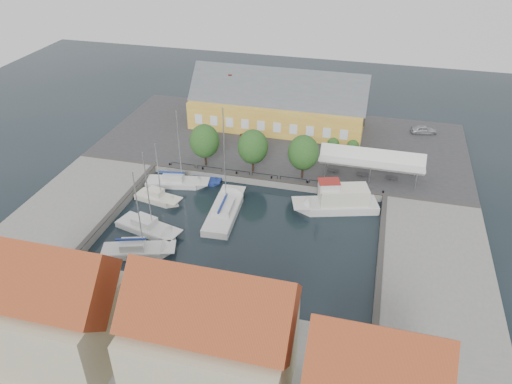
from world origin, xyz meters
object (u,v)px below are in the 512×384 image
warehouse (275,105)px  launch_nw (205,182)px  west_boat_c (147,228)px  center_sailboat (224,212)px  west_boat_b (158,199)px  tent_canopy (372,160)px  west_boat_a (176,183)px  launch_sw (86,274)px  west_boat_d (137,251)px  trawler (339,202)px  car_red (247,139)px  car_silver (424,130)px

warehouse → launch_nw: bearing=-105.8°
west_boat_c → center_sailboat: bearing=34.1°
center_sailboat → west_boat_b: size_ratio=1.62×
tent_canopy → launch_nw: 23.05m
west_boat_a → launch_sw: (-2.18, -19.85, -0.18)m
tent_canopy → west_boat_d: size_ratio=1.25×
trawler → car_red: bearing=139.5°
warehouse → west_boat_c: size_ratio=2.51×
tent_canopy → launch_sw: 38.99m
launch_nw → trawler: bearing=-5.9°
launch_nw → west_boat_d: bearing=-97.8°
west_boat_a → west_boat_c: 10.80m
west_boat_c → tent_canopy: bearing=35.5°
car_red → launch_nw: (-2.92, -11.55, -1.51)m
west_boat_a → west_boat_b: (-0.83, -4.38, -0.01)m
west_boat_d → launch_sw: bearing=-127.3°
launch_sw → west_boat_a: bearing=83.7°
car_red → trawler: bearing=-74.4°
warehouse → trawler: size_ratio=2.53×
launch_nw → warehouse: bearing=74.2°
car_red → west_boat_a: (-6.63, -13.06, -1.33)m
west_boat_a → west_boat_c: bearing=-86.2°
tent_canopy → west_boat_b: 29.19m
tent_canopy → west_boat_b: west_boat_b is taller
launch_nw → launch_sw: bearing=-105.4°
center_sailboat → car_red: bearing=96.4°
car_silver → launch_sw: size_ratio=0.91×
car_silver → launch_sw: car_silver is taller
west_boat_b → launch_sw: size_ratio=2.07×
warehouse → car_silver: (24.13, 2.55, -2.75)m
warehouse → west_boat_b: bearing=-111.6°
warehouse → launch_nw: size_ratio=6.44×
car_red → center_sailboat: 18.58m
car_red → west_boat_c: 24.59m
car_silver → center_sailboat: center_sailboat is taller
west_boat_a → west_boat_c: (0.72, -10.77, -0.01)m
launch_sw → warehouse: bearing=74.4°
launch_nw → car_silver: bearing=36.6°
car_red → west_boat_d: size_ratio=0.33×
west_boat_b → launch_nw: (4.55, 5.89, -0.17)m
trawler → warehouse: bearing=121.7°
west_boat_b → west_boat_a: bearing=79.2°
car_red → west_boat_a: west_boat_a is taller
warehouse → tent_canopy: 21.63m
west_boat_b → launch_sw: 15.53m
trawler → launch_nw: bearing=174.1°
car_silver → center_sailboat: 37.96m
warehouse → west_boat_b: warehouse is taller
car_silver → west_boat_d: 50.10m
launch_sw → launch_nw: bearing=74.6°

